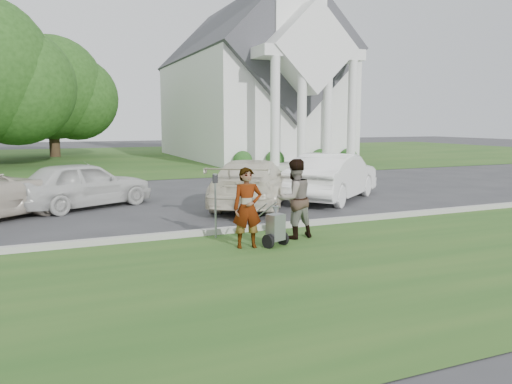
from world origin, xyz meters
TOP-DOWN VIEW (x-y plane):
  - ground at (0.00, 0.00)m, footprint 120.00×120.00m
  - grass_strip at (0.00, -3.00)m, footprint 80.00×7.00m
  - church_lawn at (0.00, 27.00)m, footprint 80.00×30.00m
  - curb at (0.00, 0.55)m, footprint 80.00×0.18m
  - church at (9.00, 23.11)m, footprint 9.19×19.00m
  - tree_back at (-4.01, 29.99)m, footprint 9.61×7.60m
  - striping_cart at (-0.34, -1.03)m, footprint 0.74×1.09m
  - person_left at (-0.92, -0.89)m, footprint 0.68×0.51m
  - person_right at (0.38, -0.49)m, footprint 0.95×0.79m
  - parking_meter_near at (-1.24, 0.23)m, footprint 0.11×0.10m
  - car_b at (-3.70, 5.64)m, footprint 4.55×3.35m
  - car_c at (1.19, 3.91)m, footprint 4.46×5.38m
  - car_d at (4.19, 4.02)m, footprint 4.79×4.31m

SIDE VIEW (x-z plane):
  - ground at x=0.00m, z-range 0.00..0.00m
  - grass_strip at x=0.00m, z-range 0.00..0.01m
  - church_lawn at x=0.00m, z-range 0.00..0.01m
  - curb at x=0.00m, z-range 0.00..0.15m
  - striping_cart at x=-0.34m, z-range -0.07..0.88m
  - car_b at x=-3.70m, z-range 0.00..1.44m
  - car_c at x=1.19m, z-range 0.00..1.47m
  - car_d at x=4.19m, z-range 0.00..1.58m
  - person_left at x=-0.92m, z-range 0.00..1.68m
  - person_right at x=0.38m, z-range 0.00..1.79m
  - parking_meter_near at x=-1.24m, z-range 0.19..1.66m
  - tree_back at x=-4.01m, z-range 0.28..9.17m
  - church at x=9.00m, z-range -6.11..17.99m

